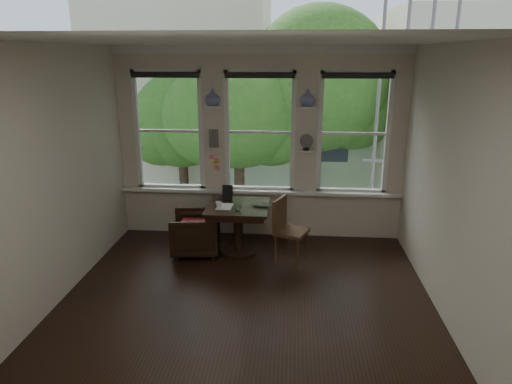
# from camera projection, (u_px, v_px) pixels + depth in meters

# --- Properties ---
(ground) EXTENTS (4.50, 4.50, 0.00)m
(ground) POSITION_uv_depth(u_px,v_px,m) (246.00, 302.00, 5.51)
(ground) COLOR black
(ground) RESTS_ON ground
(ceiling) EXTENTS (4.50, 4.50, 0.00)m
(ceiling) POSITION_uv_depth(u_px,v_px,m) (244.00, 41.00, 4.64)
(ceiling) COLOR silver
(ceiling) RESTS_ON ground
(wall_back) EXTENTS (4.50, 0.00, 4.50)m
(wall_back) POSITION_uv_depth(u_px,v_px,m) (260.00, 145.00, 7.22)
(wall_back) COLOR beige
(wall_back) RESTS_ON ground
(wall_front) EXTENTS (4.50, 0.00, 4.50)m
(wall_front) POSITION_uv_depth(u_px,v_px,m) (208.00, 277.00, 2.93)
(wall_front) COLOR beige
(wall_front) RESTS_ON ground
(wall_left) EXTENTS (0.00, 4.50, 4.50)m
(wall_left) POSITION_uv_depth(u_px,v_px,m) (51.00, 179.00, 5.25)
(wall_left) COLOR beige
(wall_left) RESTS_ON ground
(wall_right) EXTENTS (0.00, 4.50, 4.50)m
(wall_right) POSITION_uv_depth(u_px,v_px,m) (453.00, 188.00, 4.89)
(wall_right) COLOR beige
(wall_right) RESTS_ON ground
(window_left) EXTENTS (1.10, 0.12, 1.90)m
(window_left) POSITION_uv_depth(u_px,v_px,m) (170.00, 131.00, 7.27)
(window_left) COLOR white
(window_left) RESTS_ON ground
(window_center) EXTENTS (1.10, 0.12, 1.90)m
(window_center) POSITION_uv_depth(u_px,v_px,m) (260.00, 132.00, 7.16)
(window_center) COLOR white
(window_center) RESTS_ON ground
(window_right) EXTENTS (1.10, 0.12, 1.90)m
(window_right) POSITION_uv_depth(u_px,v_px,m) (353.00, 133.00, 7.04)
(window_right) COLOR white
(window_right) RESTS_ON ground
(shelf_left) EXTENTS (0.26, 0.16, 0.03)m
(shelf_left) POSITION_uv_depth(u_px,v_px,m) (213.00, 107.00, 7.01)
(shelf_left) COLOR white
(shelf_left) RESTS_ON ground
(shelf_right) EXTENTS (0.26, 0.16, 0.03)m
(shelf_right) POSITION_uv_depth(u_px,v_px,m) (307.00, 107.00, 6.89)
(shelf_right) COLOR white
(shelf_right) RESTS_ON ground
(intercom) EXTENTS (0.14, 0.06, 0.28)m
(intercom) POSITION_uv_depth(u_px,v_px,m) (214.00, 138.00, 7.18)
(intercom) COLOR #59544F
(intercom) RESTS_ON ground
(sticky_notes) EXTENTS (0.16, 0.01, 0.24)m
(sticky_notes) POSITION_uv_depth(u_px,v_px,m) (215.00, 160.00, 7.29)
(sticky_notes) COLOR pink
(sticky_notes) RESTS_ON ground
(desk_fan) EXTENTS (0.20, 0.20, 0.24)m
(desk_fan) POSITION_uv_depth(u_px,v_px,m) (306.00, 145.00, 7.04)
(desk_fan) COLOR #59544F
(desk_fan) RESTS_ON ground
(vase_left) EXTENTS (0.24, 0.24, 0.25)m
(vase_left) POSITION_uv_depth(u_px,v_px,m) (212.00, 97.00, 6.96)
(vase_left) COLOR silver
(vase_left) RESTS_ON shelf_left
(vase_right) EXTENTS (0.24, 0.24, 0.25)m
(vase_right) POSITION_uv_depth(u_px,v_px,m) (308.00, 98.00, 6.85)
(vase_right) COLOR silver
(vase_right) RESTS_ON shelf_right
(table) EXTENTS (0.90, 0.90, 0.75)m
(table) POSITION_uv_depth(u_px,v_px,m) (238.00, 229.00, 6.78)
(table) COLOR black
(table) RESTS_ON ground
(armchair_left) EXTENTS (0.77, 0.75, 0.64)m
(armchair_left) POSITION_uv_depth(u_px,v_px,m) (195.00, 233.00, 6.78)
(armchair_left) COLOR black
(armchair_left) RESTS_ON ground
(cushion_red) EXTENTS (0.45, 0.45, 0.06)m
(cushion_red) POSITION_uv_depth(u_px,v_px,m) (195.00, 225.00, 6.74)
(cushion_red) COLOR maroon
(cushion_red) RESTS_ON armchair_left
(side_chair_right) EXTENTS (0.55, 0.55, 0.92)m
(side_chair_right) POSITION_uv_depth(u_px,v_px,m) (291.00, 231.00, 6.48)
(side_chair_right) COLOR #3F2616
(side_chair_right) RESTS_ON ground
(laptop) EXTENTS (0.33, 0.23, 0.02)m
(laptop) POSITION_uv_depth(u_px,v_px,m) (263.00, 207.00, 6.58)
(laptop) COLOR black
(laptop) RESTS_ON table
(mug) EXTENTS (0.10, 0.10, 0.08)m
(mug) POSITION_uv_depth(u_px,v_px,m) (219.00, 205.00, 6.58)
(mug) COLOR white
(mug) RESTS_ON table
(drinking_glass) EXTENTS (0.13, 0.13, 0.09)m
(drinking_glass) POSITION_uv_depth(u_px,v_px,m) (237.00, 208.00, 6.44)
(drinking_glass) COLOR white
(drinking_glass) RESTS_ON table
(tablet) EXTENTS (0.16, 0.08, 0.22)m
(tablet) POSITION_uv_depth(u_px,v_px,m) (228.00, 192.00, 6.93)
(tablet) COLOR black
(tablet) RESTS_ON table
(papers) EXTENTS (0.23, 0.31, 0.00)m
(papers) POSITION_uv_depth(u_px,v_px,m) (225.00, 206.00, 6.62)
(papers) COLOR silver
(papers) RESTS_ON table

